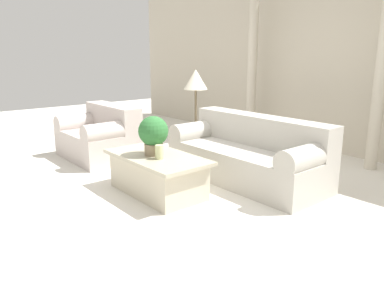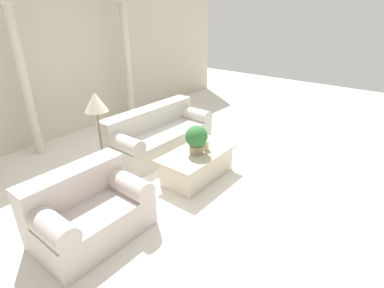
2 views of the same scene
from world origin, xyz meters
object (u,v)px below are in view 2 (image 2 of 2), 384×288
Objects in this scene: loveseat at (88,210)px; coffee_table at (197,164)px; sofa_long at (159,134)px; floor_lamp at (96,107)px; potted_plant at (196,138)px.

loveseat reaches higher than coffee_table.
coffee_table is at bearing -105.84° from sofa_long.
coffee_table is 0.95× the size of floor_lamp.
loveseat is (-2.20, -0.98, 0.01)m from sofa_long.
potted_plant is (-0.38, -1.20, 0.38)m from sofa_long.
loveseat is at bearing 173.16° from potted_plant.
floor_lamp is (-1.19, 0.11, 0.82)m from sofa_long.
loveseat is 1.88m from coffee_table.
potted_plant is 0.33× the size of floor_lamp.
potted_plant is (1.82, -0.22, 0.36)m from loveseat.
sofa_long is at bearing 74.16° from coffee_table.
coffee_table is at bearing -6.32° from loveseat.
floor_lamp is at bearing 174.54° from sofa_long.
sofa_long is at bearing -5.46° from floor_lamp.
loveseat is 0.99× the size of coffee_table.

